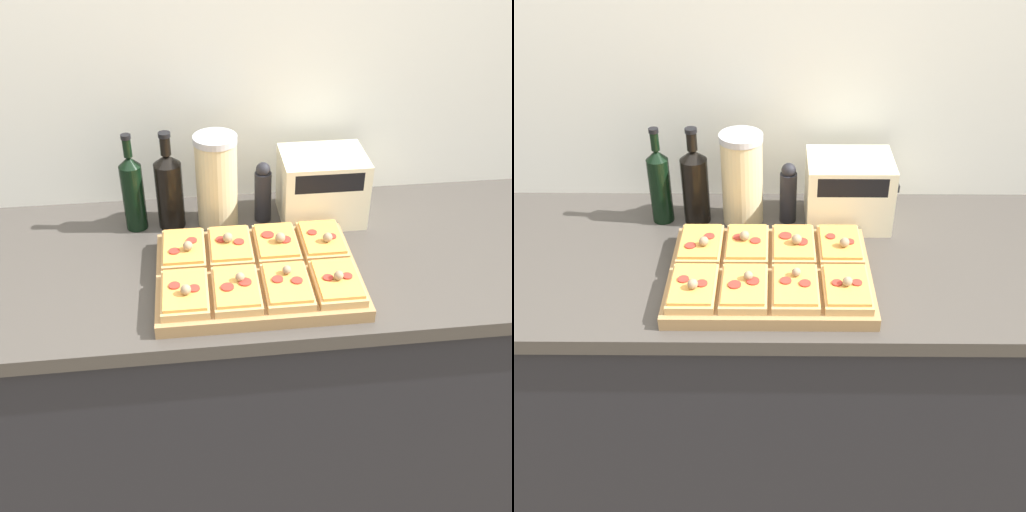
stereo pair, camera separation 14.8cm
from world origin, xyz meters
The scene contains 16 objects.
wall_back centered at (0.00, 0.67, 1.25)m, with size 6.00×0.06×2.50m.
kitchen_counter centered at (0.00, 0.32, 0.46)m, with size 2.63×0.67×0.92m.
cutting_board centered at (0.05, 0.21, 0.94)m, with size 0.49×0.37×0.03m, color #A37A4C.
pizza_slice_back_left centered at (-0.13, 0.30, 0.97)m, with size 0.11×0.17×0.05m.
pizza_slice_back_midleft centered at (-0.01, 0.30, 0.97)m, with size 0.11×0.17×0.05m.
pizza_slice_back_midright centered at (0.11, 0.30, 0.97)m, with size 0.11×0.17×0.05m.
pizza_slice_back_right centered at (0.23, 0.30, 0.97)m, with size 0.11×0.17×0.05m.
pizza_slice_front_left centered at (-0.13, 0.12, 0.97)m, with size 0.11×0.17×0.05m.
pizza_slice_front_midleft centered at (-0.01, 0.12, 0.97)m, with size 0.11×0.17×0.05m.
pizza_slice_front_midright centered at (0.11, 0.12, 0.97)m, with size 0.11×0.17×0.05m.
pizza_slice_front_right centered at (0.23, 0.12, 0.97)m, with size 0.11×0.17×0.05m.
olive_oil_bottle centered at (-0.26, 0.49, 1.04)m, with size 0.06×0.06×0.28m.
wine_bottle centered at (-0.16, 0.49, 1.04)m, with size 0.07×0.07×0.28m.
grain_jar_tall centered at (-0.03, 0.49, 1.06)m, with size 0.12×0.12×0.26m.
pepper_mill centered at (0.10, 0.49, 1.01)m, with size 0.05×0.05×0.18m.
toaster_oven centered at (0.27, 0.49, 1.02)m, with size 0.26×0.18×0.19m.
Camera 2 is at (0.06, -0.97, 1.84)m, focal length 42.00 mm.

